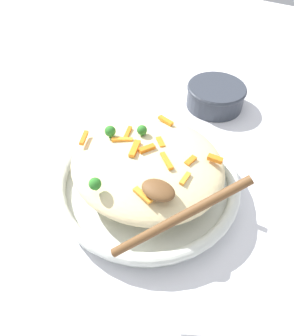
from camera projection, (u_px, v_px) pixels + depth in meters
name	position (u px, v px, depth m)	size (l,w,h in m)	color
ground_plane	(147.00, 191.00, 0.63)	(2.40, 2.40, 0.00)	silver
serving_bowl	(147.00, 183.00, 0.61)	(0.36, 0.36, 0.05)	silver
pasta_mound	(147.00, 164.00, 0.57)	(0.29, 0.27, 0.07)	beige
carrot_piece_0	(167.00, 161.00, 0.52)	(0.04, 0.01, 0.01)	orange
carrot_piece_1	(135.00, 149.00, 0.54)	(0.04, 0.01, 0.01)	orange
carrot_piece_2	(215.00, 159.00, 0.53)	(0.03, 0.01, 0.01)	orange
carrot_piece_3	(122.00, 140.00, 0.56)	(0.04, 0.01, 0.01)	orange
carrot_piece_4	(143.00, 195.00, 0.48)	(0.04, 0.01, 0.01)	orange
carrot_piece_5	(185.00, 179.00, 0.50)	(0.03, 0.01, 0.01)	orange
carrot_piece_6	(128.00, 133.00, 0.57)	(0.04, 0.01, 0.01)	orange
carrot_piece_7	(160.00, 142.00, 0.56)	(0.03, 0.01, 0.01)	orange
carrot_piece_8	(166.00, 120.00, 0.61)	(0.03, 0.01, 0.01)	orange
carrot_piece_9	(147.00, 149.00, 0.54)	(0.03, 0.01, 0.01)	orange
carrot_piece_10	(191.00, 161.00, 0.53)	(0.02, 0.01, 0.01)	orange
carrot_piece_11	(84.00, 138.00, 0.57)	(0.04, 0.01, 0.01)	orange
broccoli_floret_0	(110.00, 131.00, 0.56)	(0.02, 0.02, 0.03)	#296820
broccoli_floret_1	(95.00, 184.00, 0.48)	(0.02, 0.02, 0.02)	#296820
broccoli_floret_2	(142.00, 130.00, 0.56)	(0.02, 0.02, 0.02)	#296820
serving_spoon	(166.00, 200.00, 0.44)	(0.16, 0.15, 0.11)	brown
companion_bowl	(216.00, 95.00, 0.80)	(0.15, 0.15, 0.06)	#333842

